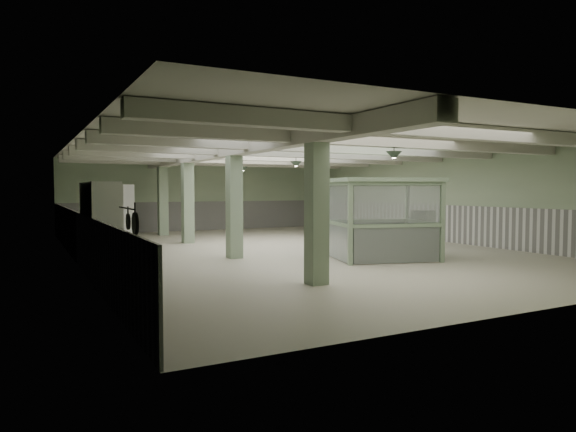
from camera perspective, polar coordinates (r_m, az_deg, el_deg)
name	(u,v)px	position (r m, az deg, el deg)	size (l,w,h in m)	color
floor	(290,250)	(18.11, 0.25, -3.81)	(20.00, 20.00, 0.00)	beige
ceiling	(290,148)	(18.04, 0.25, 7.61)	(14.00, 20.00, 0.02)	silver
wall_back	(201,196)	(27.23, -9.64, 2.22)	(14.00, 0.02, 3.60)	#A1B591
wall_front	(552,209)	(10.27, 27.32, 0.72)	(14.00, 0.02, 3.60)	#A1B591
wall_left	(75,201)	(15.96, -22.57, 1.52)	(0.02, 20.00, 3.60)	#A1B591
wall_right	(440,198)	(22.14, 16.49, 1.97)	(0.02, 20.00, 3.60)	#A1B591
wainscot_left	(77,238)	(16.02, -22.40, -2.23)	(0.05, 19.90, 1.50)	white
wainscot_right	(439,223)	(22.16, 16.40, -0.74)	(0.05, 19.90, 1.50)	white
wainscot_back	(201,216)	(27.24, -9.61, 0.01)	(13.90, 0.05, 1.50)	white
girder	(223,151)	(17.00, -7.28, 7.13)	(0.45, 19.90, 0.40)	beige
beam_a	(450,131)	(11.95, 17.53, 8.97)	(13.90, 0.35, 0.32)	beige
beam_b	(379,141)	(13.82, 10.09, 8.23)	(13.90, 0.35, 0.32)	beige
beam_c	(328,148)	(15.87, 4.51, 7.59)	(13.90, 0.35, 0.32)	beige
beam_d	(290,153)	(18.03, 0.25, 7.04)	(13.90, 0.35, 0.32)	beige
beam_e	(260,157)	(20.27, -3.08, 6.59)	(13.90, 0.35, 0.32)	beige
beam_f	(237,160)	(22.56, -5.73, 6.22)	(13.90, 0.35, 0.32)	beige
beam_g	(217,163)	(24.89, -7.89, 5.90)	(13.90, 0.35, 0.32)	beige
column_a	(317,205)	(11.53, 3.21, 1.26)	(0.42, 0.42, 3.60)	#8DA484
column_b	(234,200)	(16.03, -5.99, 1.74)	(0.42, 0.42, 3.60)	#8DA484
column_c	(188,198)	(20.76, -11.09, 1.98)	(0.42, 0.42, 3.60)	#8DA484
column_d	(163,197)	(24.62, -13.75, 2.10)	(0.42, 0.42, 3.60)	#8DA484
hook_rail	(126,208)	(8.43, -17.52, 0.83)	(0.02, 0.02, 1.20)	black
pendant_front	(394,155)	(14.10, 11.69, 6.60)	(0.44, 0.44, 0.22)	#324335
pendant_mid	(296,164)	(18.68, 0.89, 5.77)	(0.44, 0.44, 0.22)	#324335
pendant_back	(243,169)	(23.19, -5.04, 5.22)	(0.44, 0.44, 0.22)	#324335
prep_counter	(114,263)	(12.39, -18.77, -4.99)	(0.82, 4.67, 0.91)	#B6B7BB
pitcher_near	(105,231)	(14.29, -19.71, -1.61)	(0.19, 0.22, 0.29)	#B6B7BB
pitcher_far	(128,243)	(11.09, -17.33, -2.90)	(0.18, 0.21, 0.27)	#B6B7BB
veg_colander	(114,237)	(12.84, -18.81, -2.23)	(0.51, 0.51, 0.23)	#444348
orange_bowl	(122,249)	(10.87, -17.94, -3.48)	(0.27, 0.27, 0.10)	#B2B2B7
skillet_near	(135,224)	(8.04, -16.62, -0.82)	(0.34, 0.34, 0.05)	black
skillet_far	(128,222)	(8.59, -17.34, -0.60)	(0.26, 0.26, 0.03)	black
walkin_cooler	(101,226)	(13.69, -20.08, -1.04)	(1.26, 2.68, 2.45)	silver
guard_booth	(381,204)	(16.10, 10.34, 1.34)	(3.67, 3.34, 2.48)	gray
filing_cabinet	(423,232)	(17.49, 14.76, -1.77)	(0.47, 0.67, 1.45)	#5D6150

